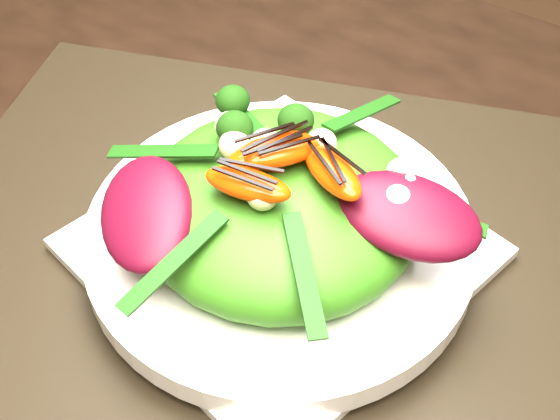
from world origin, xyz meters
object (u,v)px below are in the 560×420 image
Objects in this scene: placemat at (280,254)px; lettuce_mound at (280,206)px; plate_base at (280,248)px; dining_table at (259,357)px; salad_bowl at (280,235)px; orange_segment at (289,152)px.

placemat is 2.80× the size of lettuce_mound.
lettuce_mound reaches higher than plate_base.
placemat is at bearing -90.00° from plate_base.
dining_table is 3.11× the size of placemat.
salad_bowl is 4.75× the size of orange_segment.
orange_segment is (-0.00, 0.01, 0.04)m from lettuce_mound.
dining_table is at bearing -67.48° from salad_bowl.
dining_table is 0.07m from placemat.
plate_base is 0.88× the size of salad_bowl.
plate_base is at bearing -85.95° from orange_segment.
salad_bowl is at bearing -85.95° from orange_segment.
salad_bowl is at bearing 0.00° from plate_base.
dining_table is at bearing -67.48° from lettuce_mound.
orange_segment reaches higher than placemat.
plate_base is (0.00, 0.00, 0.01)m from placemat.
salad_bowl is (0.00, 0.00, 0.01)m from plate_base.
dining_table reaches higher than plate_base.
plate_base is 0.01m from salad_bowl.
lettuce_mound is 3.34× the size of orange_segment.
orange_segment is (-0.00, 0.01, 0.07)m from salad_bowl.
placemat is at bearing -85.95° from orange_segment.
placemat is 9.36× the size of orange_segment.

